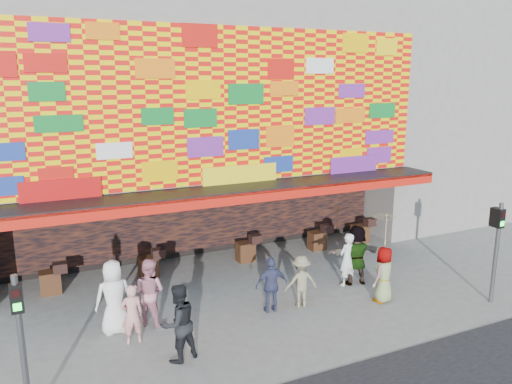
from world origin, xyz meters
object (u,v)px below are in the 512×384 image
ped_b (132,314)px  ped_d (301,281)px  ped_c (178,323)px  ped_g (384,274)px  ped_a (114,297)px  ped_f (356,255)px  ped_i (149,292)px  ped_h (347,259)px  signal_right (497,242)px  ped_e (272,285)px  signal_left (21,333)px  parasol (387,230)px

ped_b → ped_d: 4.79m
ped_c → ped_g: size_ratio=1.12×
ped_a → ped_d: ped_a is taller
ped_f → ped_i: bearing=11.6°
ped_b → ped_h: 6.90m
signal_right → ped_h: 4.35m
ped_e → ped_h: size_ratio=0.93×
ped_c → ped_g: (6.34, 0.51, -0.10)m
signal_left → ped_a: bearing=53.6°
ped_d → ped_e: (-0.91, 0.05, 0.04)m
signal_left → ped_h: signal_left is taller
ped_f → ped_i: size_ratio=1.06×
ped_b → ped_e: ped_e is taller
ped_b → signal_right: bearing=167.1°
signal_right → ped_a: bearing=164.6°
ped_b → ped_h: (6.87, 0.72, 0.09)m
signal_left → ped_h: (9.26, 2.83, -1.01)m
ped_d → ped_h: size_ratio=0.89×
ped_h → ped_f: bearing=162.9°
ped_c → ped_f: (6.38, 1.93, 0.03)m
ped_d → ped_g: (2.36, -0.73, 0.07)m
ped_e → signal_right: bearing=167.3°
ped_i → signal_left: bearing=86.7°
ped_b → ped_d: bearing=179.3°
signal_right → ped_d: bearing=157.8°
ped_a → ped_e: 4.24m
ped_a → ped_d: bearing=171.0°
signal_left → ped_i: bearing=44.0°
ped_b → ped_f: bearing=-175.4°
ped_h → parasol: bearing=87.4°
signal_left → ped_e: size_ratio=1.88×
ped_c → ped_h: (6.04, 1.95, -0.08)m
signal_right → ped_e: size_ratio=1.88×
signal_left → ped_d: 7.57m
ped_f → ped_d: bearing=28.3°
parasol → ped_a: bearing=169.1°
signal_right → ped_i: 9.87m
ped_b → ped_f: ped_f is taller
ped_f → ped_i: (-6.58, 0.10, -0.05)m
ped_e → ped_i: 3.34m
ped_g → parasol: bearing=153.3°
parasol → ped_g: bearing=174.6°
ped_e → parasol: 3.64m
ped_b → ped_h: bearing=-175.0°
signal_right → ped_b: 10.29m
ped_h → ped_i: bearing=-14.8°
ped_d → ped_h: 2.19m
signal_left → ped_h: bearing=17.0°
ped_d → parasol: 2.86m
ped_h → ped_a: bearing=-14.1°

